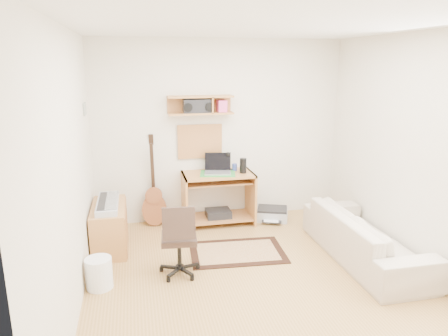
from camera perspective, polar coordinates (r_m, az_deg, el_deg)
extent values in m
cube|color=#B5884B|center=(4.59, 4.83, -15.43)|extent=(3.60, 4.00, 0.01)
cube|color=white|center=(4.00, 5.65, 19.11)|extent=(3.60, 4.00, 0.01)
cube|color=silver|center=(6.00, -0.56, 5.07)|extent=(3.60, 0.01, 2.60)
cube|color=silver|center=(3.96, -20.57, -0.75)|extent=(0.01, 4.00, 2.60)
cube|color=silver|center=(4.94, 25.59, 1.63)|extent=(0.01, 4.00, 2.60)
cube|color=#C28244|center=(5.77, -3.25, 8.67)|extent=(0.90, 0.25, 0.26)
cube|color=#A37751|center=(5.95, -3.34, 3.68)|extent=(0.64, 0.03, 0.49)
cube|color=#4C8CBF|center=(5.35, -18.66, 7.72)|extent=(0.02, 0.20, 0.15)
cylinder|color=black|center=(5.84, 2.64, 0.33)|extent=(0.09, 0.09, 0.21)
cylinder|color=#3749A5|center=(5.97, 1.47, 0.11)|extent=(0.07, 0.07, 0.10)
cube|color=black|center=(5.76, -3.65, 8.46)|extent=(0.40, 0.18, 0.20)
cube|color=#C8B786|center=(5.19, 1.85, -11.48)|extent=(1.19, 0.84, 0.02)
cube|color=#C28244|center=(5.41, -15.52, -7.84)|extent=(0.40, 0.90, 0.55)
cube|color=#B2B5BA|center=(5.30, -15.74, -4.73)|extent=(0.25, 0.80, 0.07)
cylinder|color=white|center=(4.58, -16.85, -13.71)|extent=(0.28, 0.28, 0.33)
cube|color=#A5A8AA|center=(6.22, 6.66, -6.31)|extent=(0.54, 0.48, 0.17)
imported|color=#BDAD96|center=(5.17, 18.95, -7.96)|extent=(0.56, 1.91, 0.75)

